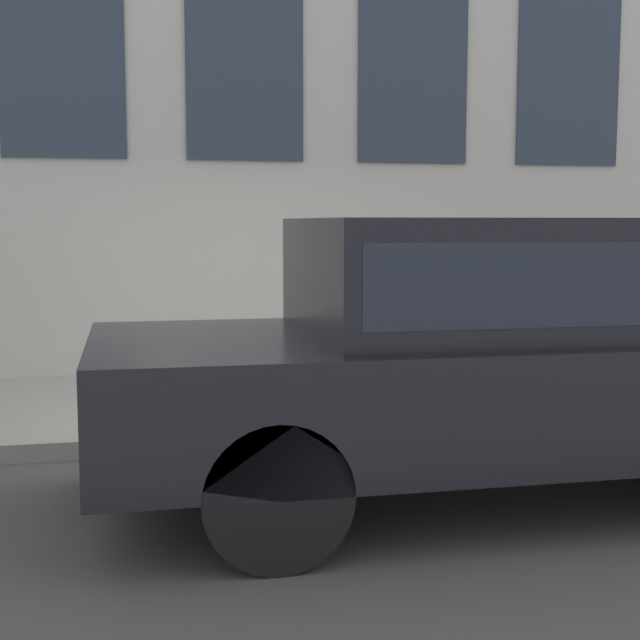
{
  "coord_description": "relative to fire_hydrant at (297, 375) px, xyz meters",
  "views": [
    {
      "loc": [
        -6.7,
        1.26,
        1.77
      ],
      "look_at": [
        0.72,
        -0.34,
        0.93
      ],
      "focal_mm": 50.0,
      "sensor_mm": 36.0,
      "label": 1
    }
  ],
  "objects": [
    {
      "name": "ground_plane",
      "position": [
        -0.61,
        0.12,
        -0.48
      ],
      "size": [
        80.0,
        80.0,
        0.0
      ],
      "primitive_type": "plane",
      "color": "#514F4C"
    },
    {
      "name": "person",
      "position": [
        0.21,
        -0.44,
        0.65
      ],
      "size": [
        0.4,
        0.26,
        1.65
      ],
      "rotation": [
        0.0,
        0.0,
        2.11
      ],
      "color": "#998466",
      "rests_on": "sidewalk"
    },
    {
      "name": "sidewalk",
      "position": [
        0.88,
        0.12,
        -0.41
      ],
      "size": [
        2.98,
        60.0,
        0.14
      ],
      "color": "#A8A093",
      "rests_on": "ground_plane"
    },
    {
      "name": "parked_car_charcoal_near",
      "position": [
        -2.06,
        -0.89,
        0.51
      ],
      "size": [
        2.05,
        5.02,
        1.79
      ],
      "color": "black",
      "rests_on": "ground_plane"
    },
    {
      "name": "fire_hydrant",
      "position": [
        0.0,
        0.0,
        0.0
      ],
      "size": [
        0.28,
        0.4,
        0.67
      ],
      "color": "gray",
      "rests_on": "sidewalk"
    }
  ]
}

